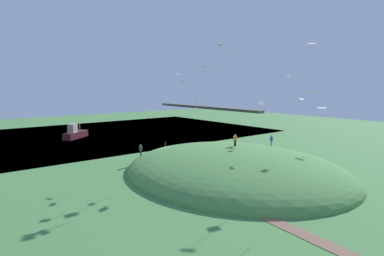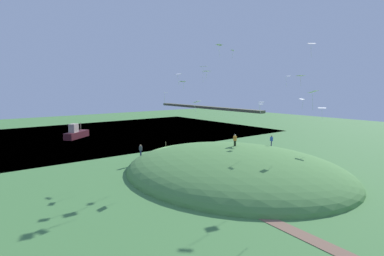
{
  "view_description": "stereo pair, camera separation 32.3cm",
  "coord_description": "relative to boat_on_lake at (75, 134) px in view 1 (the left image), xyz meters",
  "views": [
    {
      "loc": [
        38.48,
        -25.04,
        10.88
      ],
      "look_at": [
        3.7,
        2.76,
        4.85
      ],
      "focal_mm": 28.85,
      "sensor_mm": 36.0,
      "label": 1
    },
    {
      "loc": [
        38.68,
        -24.79,
        10.88
      ],
      "look_at": [
        3.7,
        2.76,
        4.85
      ],
      "focal_mm": 28.85,
      "sensor_mm": 36.0,
      "label": 2
    }
  ],
  "objects": [
    {
      "name": "kite_7",
      "position": [
        31.53,
        14.25,
        15.26
      ],
      "size": [
        0.78,
        0.7,
        1.41
      ],
      "color": "silver"
    },
    {
      "name": "person_walking_path",
      "position": [
        37.31,
        9.11,
        2.92
      ],
      "size": [
        0.55,
        0.55,
        1.58
      ],
      "rotation": [
        0.0,
        0.0,
        1.4
      ],
      "color": "black",
      "rests_on": "grass_hill"
    },
    {
      "name": "kite_8",
      "position": [
        31.87,
        1.68,
        8.96
      ],
      "size": [
        0.93,
        0.84,
        1.82
      ],
      "color": "silver"
    },
    {
      "name": "grass_hill",
      "position": [
        38.8,
        7.37,
        -0.98
      ],
      "size": [
        30.36,
        25.97,
        5.95
      ],
      "primitive_type": "ellipsoid",
      "color": "#4D8440",
      "rests_on": "ground_plane"
    },
    {
      "name": "kite_15",
      "position": [
        49.05,
        7.73,
        9.31
      ],
      "size": [
        1.01,
        1.3,
        1.97
      ],
      "color": "white"
    },
    {
      "name": "dirt_path",
      "position": [
        55.85,
        -1.07,
        -0.96
      ],
      "size": [
        11.84,
        2.18,
        0.04
      ],
      "primitive_type": "cube",
      "rotation": [
        0.0,
        0.0,
        -0.08
      ],
      "color": "brown",
      "rests_on": "ground_plane"
    },
    {
      "name": "kite_0",
      "position": [
        35.92,
        16.01,
        7.44
      ],
      "size": [
        0.87,
        0.64,
        1.82
      ],
      "color": "white"
    },
    {
      "name": "person_on_hilltop",
      "position": [
        27.69,
        0.15,
        1.16
      ],
      "size": [
        0.46,
        0.46,
        1.57
      ],
      "rotation": [
        0.0,
        0.0,
        3.08
      ],
      "color": "navy",
      "rests_on": "grass_hill"
    },
    {
      "name": "kite_4",
      "position": [
        39.84,
        16.82,
        11.17
      ],
      "size": [
        0.63,
        0.48,
        1.56
      ],
      "color": "white"
    },
    {
      "name": "person_with_child",
      "position": [
        38.14,
        15.85,
        2.24
      ],
      "size": [
        0.59,
        0.59,
        1.57
      ],
      "rotation": [
        0.0,
        0.0,
        2.14
      ],
      "color": "#2B2B52",
      "rests_on": "grass_hill"
    },
    {
      "name": "kite_10",
      "position": [
        43.64,
        16.02,
        15.16
      ],
      "size": [
        1.12,
        1.14,
        1.77
      ],
      "color": "white"
    },
    {
      "name": "kite_14",
      "position": [
        36.36,
        3.27,
        7.98
      ],
      "size": [
        1.06,
        1.22,
        1.39
      ],
      "color": "white"
    },
    {
      "name": "kite_6",
      "position": [
        34.28,
        6.61,
        11.87
      ],
      "size": [
        0.79,
        1.12,
        1.19
      ],
      "color": "white"
    },
    {
      "name": "kite_12",
      "position": [
        34.91,
        8.28,
        15.29
      ],
      "size": [
        1.21,
        1.02,
        1.68
      ],
      "color": "white"
    },
    {
      "name": "kite_11",
      "position": [
        29.13,
        5.74,
        11.56
      ],
      "size": [
        0.98,
        0.78,
        1.69
      ],
      "color": "silver"
    },
    {
      "name": "kite_1",
      "position": [
        44.07,
        13.21,
        11.14
      ],
      "size": [
        0.94,
        1.17,
        1.28
      ],
      "color": "white"
    },
    {
      "name": "kite_5",
      "position": [
        37.17,
        14.38,
        7.33
      ],
      "size": [
        0.65,
        0.82,
        1.04
      ],
      "color": "white"
    },
    {
      "name": "mooring_post",
      "position": [
        21.12,
        8.68,
        -0.34
      ],
      "size": [
        0.14,
        0.14,
        1.29
      ],
      "primitive_type": "cylinder",
      "color": "brown",
      "rests_on": "ground_plane"
    },
    {
      "name": "lake_water",
      "position": [
        -2.24,
        4.26,
        -1.18
      ],
      "size": [
        46.67,
        80.0,
        0.4
      ],
      "primitive_type": "cube",
      "color": "#3E5F77",
      "rests_on": "ground_plane"
    },
    {
      "name": "kite_2",
      "position": [
        34.64,
        2.42,
        10.45
      ],
      "size": [
        0.75,
        0.9,
        1.06
      ],
      "color": "white"
    },
    {
      "name": "kite_9",
      "position": [
        43.71,
        14.31,
        8.23
      ],
      "size": [
        0.59,
        0.77,
        1.22
      ],
      "color": "white"
    },
    {
      "name": "kite_13",
      "position": [
        36.01,
        4.65,
        12.24
      ],
      "size": [
        1.09,
        0.93,
        1.95
      ],
      "color": "white"
    },
    {
      "name": "bridge_deck_far",
      "position": [
        -2.24,
        37.9,
        3.82
      ],
      "size": [
        42.01,
        1.8,
        0.7
      ],
      "primitive_type": "cube",
      "color": "#575942"
    },
    {
      "name": "ground_plane",
      "position": [
        26.97,
        4.26,
        -0.98
      ],
      "size": [
        160.0,
        160.0,
        0.0
      ],
      "primitive_type": "plane",
      "color": "#457D3F"
    },
    {
      "name": "boat_on_lake",
      "position": [
        0.0,
        0.0,
        0.0
      ],
      "size": [
        5.74,
        6.34,
        3.14
      ],
      "rotation": [
        0.0,
        0.0,
        5.41
      ],
      "color": "#46181F",
      "rests_on": "lake_water"
    },
    {
      "name": "kite_3",
      "position": [
        43.78,
        19.18,
        6.92
      ],
      "size": [
        1.23,
        1.09,
        1.56
      ],
      "color": "silver"
    }
  ]
}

